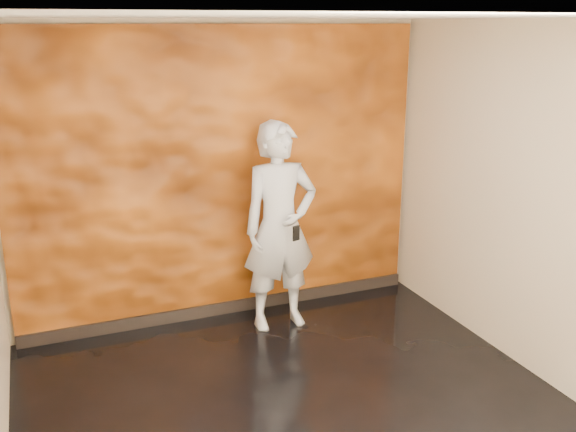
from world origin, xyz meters
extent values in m
cube|color=black|center=(0.00, 0.00, -0.01)|extent=(4.00, 4.00, 0.01)
cube|color=beige|center=(0.00, 2.00, 1.40)|extent=(4.00, 0.02, 2.80)
cube|color=beige|center=(0.00, -2.00, 1.40)|extent=(4.00, 0.02, 2.80)
cube|color=beige|center=(2.00, 0.00, 1.40)|extent=(0.02, 4.00, 2.80)
cube|color=white|center=(0.00, 0.00, 2.80)|extent=(4.00, 4.00, 0.01)
cube|color=orange|center=(0.00, 1.96, 1.38)|extent=(3.90, 0.06, 2.75)
cube|color=black|center=(0.00, 1.92, 0.06)|extent=(3.90, 0.04, 0.12)
imported|color=#A2A6B1|center=(0.40, 1.51, 0.97)|extent=(0.71, 0.47, 1.94)
cube|color=black|center=(0.43, 1.20, 1.00)|extent=(0.07, 0.04, 0.13)
camera|label=1|loc=(-1.63, -3.70, 2.77)|focal=40.00mm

